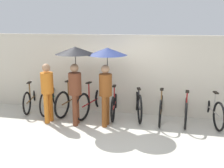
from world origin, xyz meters
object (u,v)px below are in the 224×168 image
(parked_bicycle_1, at_px, (51,98))
(parked_bicycle_2, at_px, (72,99))
(parked_bicycle_3, at_px, (93,101))
(parked_bicycle_5, at_px, (138,103))
(parked_bicycle_0, at_px, (32,97))
(pedestrian_center, at_px, (75,64))
(parked_bicycle_4, at_px, (115,103))
(pedestrian_leading, at_px, (47,89))
(parked_bicycle_6, at_px, (161,106))
(parked_bicycle_8, at_px, (211,109))
(pedestrian_trailing, at_px, (107,65))
(parked_bicycle_7, at_px, (186,109))

(parked_bicycle_1, xyz_separation_m, parked_bicycle_2, (0.64, 0.02, 0.01))
(parked_bicycle_3, bearing_deg, parked_bicycle_2, 98.04)
(parked_bicycle_5, bearing_deg, parked_bicycle_3, 79.90)
(parked_bicycle_0, distance_m, pedestrian_center, 2.25)
(parked_bicycle_5, bearing_deg, parked_bicycle_4, 78.71)
(parked_bicycle_3, height_order, pedestrian_leading, pedestrian_leading)
(parked_bicycle_3, bearing_deg, parked_bicycle_6, -77.75)
(parked_bicycle_0, relative_size, pedestrian_leading, 1.07)
(parked_bicycle_0, bearing_deg, parked_bicycle_1, -106.13)
(parked_bicycle_8, bearing_deg, pedestrian_leading, 92.35)
(parked_bicycle_1, bearing_deg, pedestrian_leading, -164.06)
(parked_bicycle_8, height_order, pedestrian_trailing, pedestrian_trailing)
(parked_bicycle_4, xyz_separation_m, pedestrian_center, (-0.85, -0.79, 1.20))
(parked_bicycle_3, relative_size, parked_bicycle_7, 1.08)
(parked_bicycle_0, distance_m, parked_bicycle_6, 3.86)
(parked_bicycle_5, bearing_deg, pedestrian_leading, 98.69)
(parked_bicycle_2, bearing_deg, parked_bicycle_8, -81.87)
(parked_bicycle_7, bearing_deg, parked_bicycle_6, 93.44)
(parked_bicycle_6, bearing_deg, pedestrian_trailing, 116.89)
(parked_bicycle_1, distance_m, parked_bicycle_4, 1.93)
(parked_bicycle_1, relative_size, parked_bicycle_7, 1.02)
(parked_bicycle_7, distance_m, pedestrian_leading, 3.66)
(parked_bicycle_6, relative_size, pedestrian_leading, 1.14)
(parked_bicycle_0, height_order, parked_bicycle_1, parked_bicycle_0)
(parked_bicycle_0, distance_m, parked_bicycle_1, 0.65)
(parked_bicycle_2, distance_m, parked_bicycle_8, 3.86)
(pedestrian_leading, relative_size, pedestrian_trailing, 0.79)
(parked_bicycle_5, relative_size, parked_bicycle_7, 1.00)
(parked_bicycle_2, height_order, parked_bicycle_3, parked_bicycle_3)
(parked_bicycle_3, xyz_separation_m, pedestrian_leading, (-0.96, -0.82, 0.51))
(parked_bicycle_3, bearing_deg, parked_bicycle_7, -77.89)
(pedestrian_leading, xyz_separation_m, pedestrian_center, (0.75, 0.08, 0.65))
(parked_bicycle_1, bearing_deg, parked_bicycle_5, -94.51)
(parked_bicycle_5, xyz_separation_m, pedestrian_trailing, (-0.71, -0.72, 1.14))
(pedestrian_leading, bearing_deg, parked_bicycle_8, 19.90)
(parked_bicycle_3, bearing_deg, parked_bicycle_0, 100.78)
(parked_bicycle_0, height_order, pedestrian_trailing, pedestrian_trailing)
(parked_bicycle_0, bearing_deg, pedestrian_leading, -145.69)
(parked_bicycle_3, height_order, parked_bicycle_7, parked_bicycle_3)
(parked_bicycle_1, bearing_deg, parked_bicycle_3, -96.54)
(parked_bicycle_1, distance_m, parked_bicycle_7, 3.86)
(parked_bicycle_7, xyz_separation_m, parked_bicycle_8, (0.64, 0.08, 0.02))
(pedestrian_trailing, bearing_deg, parked_bicycle_8, 22.57)
(parked_bicycle_7, xyz_separation_m, pedestrian_leading, (-3.53, -0.81, 0.55))
(parked_bicycle_0, xyz_separation_m, pedestrian_leading, (0.98, -0.88, 0.55))
(parked_bicycle_4, xyz_separation_m, parked_bicycle_5, (0.64, 0.02, 0.04))
(parked_bicycle_8, height_order, pedestrian_center, pedestrian_center)
(pedestrian_leading, xyz_separation_m, pedestrian_trailing, (1.53, 0.17, 0.64))
(parked_bicycle_4, bearing_deg, parked_bicycle_1, 84.89)
(parked_bicycle_2, xyz_separation_m, parked_bicycle_8, (3.86, 0.02, -0.02))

